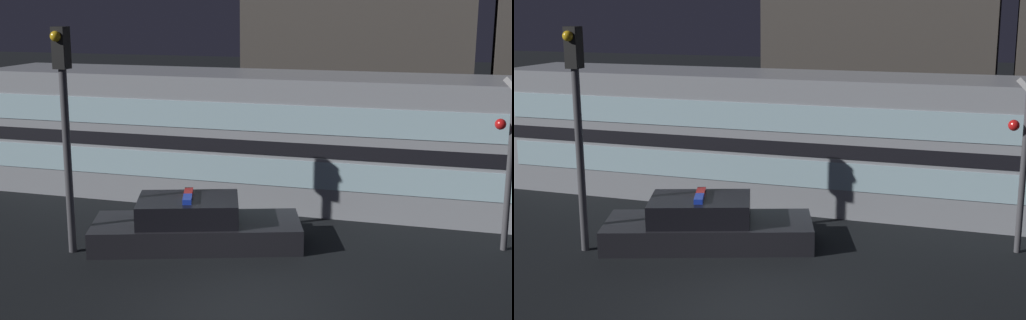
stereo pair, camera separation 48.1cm
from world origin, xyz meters
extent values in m
plane|color=black|center=(0.00, 0.00, 0.00)|extent=(120.00, 120.00, 0.00)
cube|color=#999EA5|center=(-0.60, 7.43, 1.81)|extent=(18.99, 2.93, 3.62)
cube|color=black|center=(-0.60, 5.96, 1.81)|extent=(18.61, 0.03, 0.36)
cube|color=silver|center=(-0.60, 5.96, 1.16)|extent=(18.04, 0.02, 0.72)
cube|color=silver|center=(-0.60, 5.96, 2.60)|extent=(18.04, 0.02, 0.72)
cube|color=black|center=(-2.19, 3.09, 0.29)|extent=(5.16, 3.35, 0.58)
cube|color=black|center=(-2.37, 3.03, 0.85)|extent=(2.72, 2.31, 0.54)
cube|color=blue|center=(-2.28, 2.76, 1.18)|extent=(0.37, 0.60, 0.12)
cube|color=red|center=(-2.46, 3.29, 1.18)|extent=(0.37, 0.60, 0.12)
cylinder|color=#4C4C51|center=(4.69, 4.76, 2.10)|extent=(0.14, 0.14, 4.20)
sphere|color=red|center=(4.42, 4.62, 2.94)|extent=(0.25, 0.25, 0.25)
cylinder|color=#4C4C51|center=(-4.74, 1.83, 2.08)|extent=(0.17, 0.17, 4.16)
cube|color=black|center=(-4.74, 1.83, 4.61)|extent=(0.30, 0.30, 0.90)
sphere|color=gold|center=(-4.74, 1.63, 4.86)|extent=(0.23, 0.23, 0.23)
cube|color=#47423D|center=(-0.34, 17.19, 4.86)|extent=(8.38, 6.99, 9.72)
camera|label=1|loc=(3.68, -11.75, 5.55)|focal=50.00mm
camera|label=2|loc=(4.14, -11.60, 5.55)|focal=50.00mm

